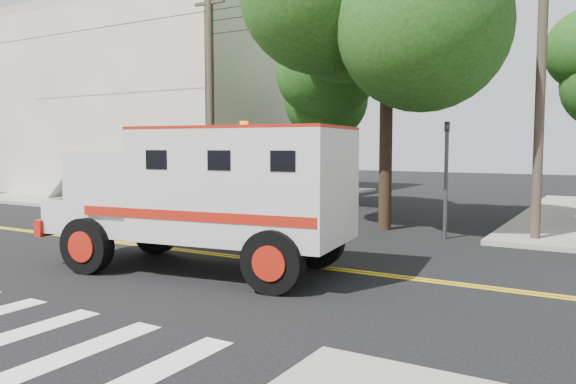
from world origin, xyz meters
The scene contains 11 objects.
ground centered at (0.00, 0.00, 0.00)m, with size 100.00×100.00×0.00m, color black.
sidewalk_nw centered at (-13.50, 13.50, 0.07)m, with size 17.00×17.00×0.15m, color gray.
building_left centered at (-15.50, 15.00, 5.15)m, with size 16.00×14.00×10.00m, color #B6A795.
utility_pole_left centered at (-5.60, 6.00, 4.50)m, with size 0.28×0.28×9.00m, color #382D23.
utility_pole_right centered at (6.30, 6.20, 4.50)m, with size 0.28×0.28×9.00m, color #382D23.
tree_main centered at (1.94, 6.21, 7.20)m, with size 6.08×5.70×9.85m.
tree_left centered at (-2.68, 11.79, 5.73)m, with size 4.48×4.20×7.70m.
traffic_signal centered at (3.80, 5.60, 2.23)m, with size 0.15×0.18×3.60m.
accessibility_sign centered at (-6.20, 6.17, 1.37)m, with size 0.45×0.10×2.02m.
palm_planter centered at (-7.44, 6.62, 1.65)m, with size 3.52×2.63×2.36m.
armored_truck centered at (0.32, -1.60, 1.86)m, with size 7.48×3.70×3.27m.
Camera 1 is at (8.36, -11.61, 2.86)m, focal length 35.00 mm.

